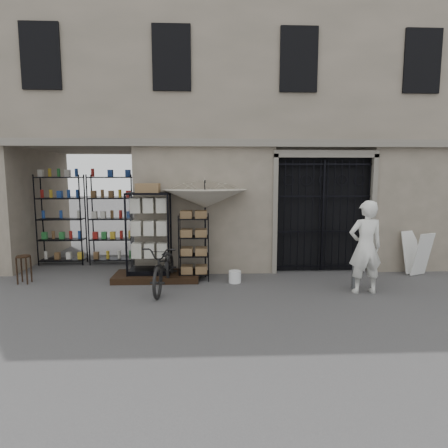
{
  "coord_description": "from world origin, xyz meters",
  "views": [
    {
      "loc": [
        -1.18,
        -7.21,
        2.46
      ],
      "look_at": [
        -0.8,
        1.4,
        1.35
      ],
      "focal_mm": 30.0,
      "sensor_mm": 36.0,
      "label": 1
    }
  ],
  "objects_px": {
    "easel_sign": "(417,253)",
    "white_bucket": "(235,277)",
    "display_cabinet": "(149,237)",
    "wooden_stool": "(24,269)",
    "wire_rack": "(194,248)",
    "market_umbrella": "(205,194)",
    "bicycle": "(165,289)",
    "shopkeeper": "(363,292)",
    "steel_bollard": "(355,272)"
  },
  "relations": [
    {
      "from": "easel_sign",
      "to": "white_bucket",
      "type": "bearing_deg",
      "value": 163.62
    },
    {
      "from": "display_cabinet",
      "to": "easel_sign",
      "type": "distance_m",
      "value": 6.6
    },
    {
      "from": "display_cabinet",
      "to": "wooden_stool",
      "type": "height_order",
      "value": "display_cabinet"
    },
    {
      "from": "display_cabinet",
      "to": "wire_rack",
      "type": "bearing_deg",
      "value": -25.5
    },
    {
      "from": "display_cabinet",
      "to": "market_umbrella",
      "type": "distance_m",
      "value": 1.68
    },
    {
      "from": "display_cabinet",
      "to": "market_umbrella",
      "type": "xyz_separation_m",
      "value": [
        1.32,
        0.12,
        1.03
      ]
    },
    {
      "from": "market_umbrella",
      "to": "bicycle",
      "type": "height_order",
      "value": "market_umbrella"
    },
    {
      "from": "white_bucket",
      "to": "bicycle",
      "type": "bearing_deg",
      "value": -163.55
    },
    {
      "from": "market_umbrella",
      "to": "white_bucket",
      "type": "bearing_deg",
      "value": -36.13
    },
    {
      "from": "bicycle",
      "to": "wooden_stool",
      "type": "distance_m",
      "value": 3.37
    },
    {
      "from": "white_bucket",
      "to": "wooden_stool",
      "type": "height_order",
      "value": "wooden_stool"
    },
    {
      "from": "shopkeeper",
      "to": "bicycle",
      "type": "bearing_deg",
      "value": -8.13
    },
    {
      "from": "market_umbrella",
      "to": "bicycle",
      "type": "relative_size",
      "value": 1.47
    },
    {
      "from": "wire_rack",
      "to": "steel_bollard",
      "type": "xyz_separation_m",
      "value": [
        3.55,
        -0.91,
        -0.4
      ]
    },
    {
      "from": "white_bucket",
      "to": "shopkeeper",
      "type": "height_order",
      "value": "white_bucket"
    },
    {
      "from": "display_cabinet",
      "to": "bicycle",
      "type": "bearing_deg",
      "value": -84.82
    },
    {
      "from": "market_umbrella",
      "to": "shopkeeper",
      "type": "bearing_deg",
      "value": -22.02
    },
    {
      "from": "wooden_stool",
      "to": "shopkeeper",
      "type": "xyz_separation_m",
      "value": [
        7.53,
        -1.02,
        -0.34
      ]
    },
    {
      "from": "white_bucket",
      "to": "shopkeeper",
      "type": "distance_m",
      "value": 2.82
    },
    {
      "from": "market_umbrella",
      "to": "steel_bollard",
      "type": "distance_m",
      "value": 3.84
    },
    {
      "from": "display_cabinet",
      "to": "wire_rack",
      "type": "distance_m",
      "value": 1.09
    },
    {
      "from": "white_bucket",
      "to": "steel_bollard",
      "type": "height_order",
      "value": "steel_bollard"
    },
    {
      "from": "steel_bollard",
      "to": "wire_rack",
      "type": "bearing_deg",
      "value": 165.66
    },
    {
      "from": "wire_rack",
      "to": "white_bucket",
      "type": "distance_m",
      "value": 1.19
    },
    {
      "from": "display_cabinet",
      "to": "wire_rack",
      "type": "xyz_separation_m",
      "value": [
        1.06,
        -0.05,
        -0.25
      ]
    },
    {
      "from": "wooden_stool",
      "to": "bicycle",
      "type": "bearing_deg",
      "value": -10.71
    },
    {
      "from": "easel_sign",
      "to": "shopkeeper",
      "type": "bearing_deg",
      "value": -167.08
    },
    {
      "from": "white_bucket",
      "to": "display_cabinet",
      "type": "bearing_deg",
      "value": 169.25
    },
    {
      "from": "wire_rack",
      "to": "bicycle",
      "type": "xyz_separation_m",
      "value": [
        -0.61,
        -0.79,
        -0.77
      ]
    },
    {
      "from": "wire_rack",
      "to": "steel_bollard",
      "type": "height_order",
      "value": "wire_rack"
    },
    {
      "from": "display_cabinet",
      "to": "shopkeeper",
      "type": "relative_size",
      "value": 1.06
    },
    {
      "from": "wooden_stool",
      "to": "white_bucket",
      "type": "bearing_deg",
      "value": -1.9
    },
    {
      "from": "wooden_stool",
      "to": "steel_bollard",
      "type": "relative_size",
      "value": 0.89
    },
    {
      "from": "wire_rack",
      "to": "easel_sign",
      "type": "bearing_deg",
      "value": 18.02
    },
    {
      "from": "market_umbrella",
      "to": "easel_sign",
      "type": "relative_size",
      "value": 2.67
    },
    {
      "from": "wire_rack",
      "to": "market_umbrella",
      "type": "distance_m",
      "value": 1.31
    },
    {
      "from": "wooden_stool",
      "to": "steel_bollard",
      "type": "bearing_deg",
      "value": -5.66
    },
    {
      "from": "bicycle",
      "to": "wooden_stool",
      "type": "height_order",
      "value": "bicycle"
    },
    {
      "from": "display_cabinet",
      "to": "bicycle",
      "type": "relative_size",
      "value": 1.08
    },
    {
      "from": "white_bucket",
      "to": "steel_bollard",
      "type": "xyz_separation_m",
      "value": [
        2.6,
        -0.58,
        0.23
      ]
    },
    {
      "from": "market_umbrella",
      "to": "shopkeeper",
      "type": "height_order",
      "value": "market_umbrella"
    },
    {
      "from": "wire_rack",
      "to": "bicycle",
      "type": "bearing_deg",
      "value": -111.35
    },
    {
      "from": "steel_bollard",
      "to": "easel_sign",
      "type": "xyz_separation_m",
      "value": [
        1.98,
        1.07,
        0.18
      ]
    },
    {
      "from": "bicycle",
      "to": "shopkeeper",
      "type": "height_order",
      "value": "bicycle"
    },
    {
      "from": "easel_sign",
      "to": "wooden_stool",
      "type": "bearing_deg",
      "value": 159.47
    },
    {
      "from": "white_bucket",
      "to": "wire_rack",
      "type": "bearing_deg",
      "value": 160.93
    },
    {
      "from": "market_umbrella",
      "to": "bicycle",
      "type": "distance_m",
      "value": 2.42
    },
    {
      "from": "shopkeeper",
      "to": "easel_sign",
      "type": "bearing_deg",
      "value": -147.29
    },
    {
      "from": "bicycle",
      "to": "steel_bollard",
      "type": "bearing_deg",
      "value": 3.68
    },
    {
      "from": "white_bucket",
      "to": "steel_bollard",
      "type": "distance_m",
      "value": 2.67
    }
  ]
}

